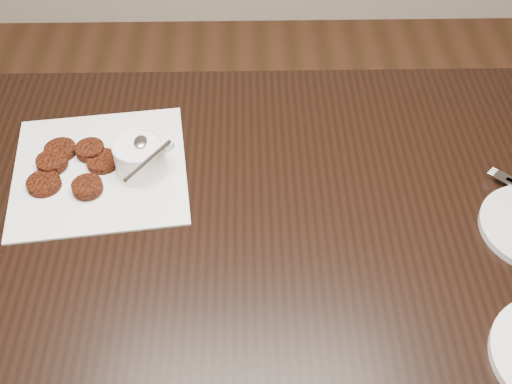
% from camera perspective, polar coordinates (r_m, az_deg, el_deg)
% --- Properties ---
extents(table, '(1.28, 0.82, 0.75)m').
position_cam_1_polar(table, '(1.47, -1.50, -10.92)').
color(table, black).
rests_on(table, floor).
extents(napkin, '(0.37, 0.37, 0.00)m').
position_cam_1_polar(napkin, '(1.27, -13.82, 1.96)').
color(napkin, white).
rests_on(napkin, table).
extents(sauce_ramekin, '(0.17, 0.17, 0.14)m').
position_cam_1_polar(sauce_ramekin, '(1.20, -10.56, 4.25)').
color(sauce_ramekin, white).
rests_on(sauce_ramekin, napkin).
extents(patty_cluster, '(0.26, 0.26, 0.02)m').
position_cam_1_polar(patty_cluster, '(1.27, -16.15, 2.29)').
color(patty_cluster, '#5B1E0C').
rests_on(patty_cluster, napkin).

